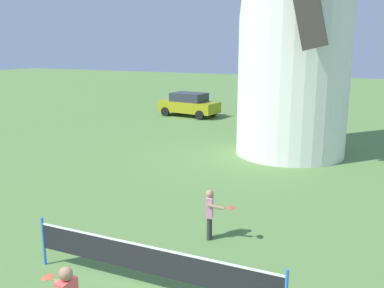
{
  "coord_description": "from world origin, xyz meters",
  "views": [
    {
      "loc": [
        3.76,
        -5.01,
        4.83
      ],
      "look_at": [
        -0.25,
        3.74,
        2.59
      ],
      "focal_mm": 41.09,
      "sensor_mm": 36.0,
      "label": 1
    }
  ],
  "objects_px": {
    "tennis_net": "(149,260)",
    "parked_car_mustard": "(189,104)",
    "player_far": "(210,211)",
    "parked_car_silver": "(279,111)"
  },
  "relations": [
    {
      "from": "player_far",
      "to": "tennis_net",
      "type": "bearing_deg",
      "value": -93.45
    },
    {
      "from": "parked_car_mustard",
      "to": "parked_car_silver",
      "type": "relative_size",
      "value": 0.9
    },
    {
      "from": "tennis_net",
      "to": "parked_car_silver",
      "type": "height_order",
      "value": "parked_car_silver"
    },
    {
      "from": "player_far",
      "to": "parked_car_silver",
      "type": "distance_m",
      "value": 16.54
    },
    {
      "from": "parked_car_mustard",
      "to": "parked_car_silver",
      "type": "xyz_separation_m",
      "value": [
        6.18,
        -0.47,
        0.0
      ]
    },
    {
      "from": "tennis_net",
      "to": "player_far",
      "type": "relative_size",
      "value": 4.19
    },
    {
      "from": "tennis_net",
      "to": "parked_car_mustard",
      "type": "distance_m",
      "value": 21.28
    },
    {
      "from": "player_far",
      "to": "parked_car_mustard",
      "type": "distance_m",
      "value": 18.86
    },
    {
      "from": "parked_car_mustard",
      "to": "player_far",
      "type": "bearing_deg",
      "value": -63.39
    },
    {
      "from": "parked_car_mustard",
      "to": "parked_car_silver",
      "type": "height_order",
      "value": "same"
    }
  ]
}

